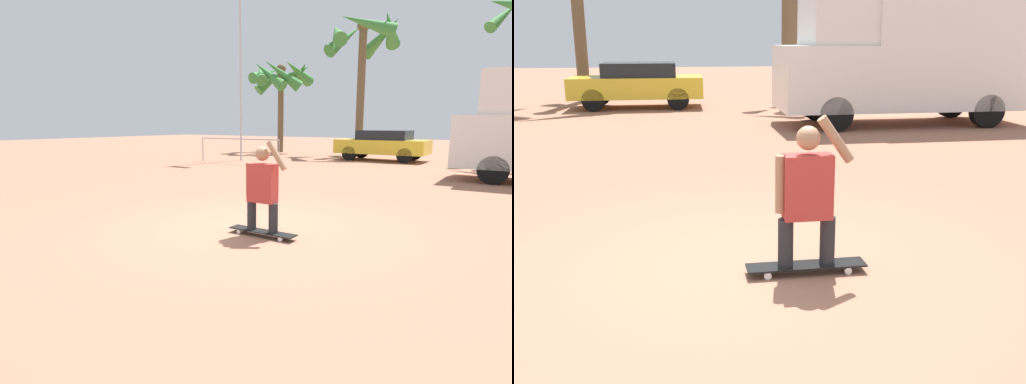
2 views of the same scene
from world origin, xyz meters
The scene contains 8 objects.
ground_plane centered at (0.00, 0.00, 0.00)m, with size 80.00×80.00×0.00m, color #A36B51.
skateboard centered at (0.50, -0.31, 0.07)m, with size 1.11×0.23×0.08m.
person_skateboarder centered at (0.50, -0.31, 0.79)m, with size 0.71×0.22×1.37m.
parked_car_yellow centered at (-1.81, 13.32, 0.75)m, with size 4.00×1.87×1.38m.
palm_tree_center_background centered at (-3.74, 15.63, 5.91)m, with size 4.14×4.22×7.22m.
palm_tree_far_left centered at (-8.55, 15.40, 4.38)m, with size 3.92×3.83×5.37m.
flagpole centered at (-7.16, 9.71, 4.58)m, with size 1.05×0.12×8.00m.
plaza_railing_segment centered at (-6.42, 8.41, 0.90)m, with size 4.05×0.05×1.08m.
Camera 1 is at (3.72, -5.23, 1.70)m, focal length 28.00 mm.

